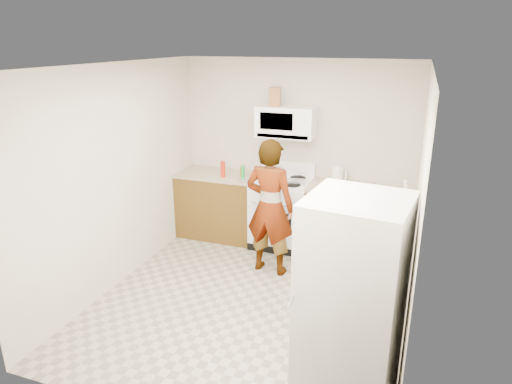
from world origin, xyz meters
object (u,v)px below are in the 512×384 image
at_px(gas_range, 282,212).
at_px(fridge, 351,305).
at_px(microwave, 286,122).
at_px(kettle, 337,175).
at_px(saucepan, 273,171).
at_px(person, 270,207).

bearing_deg(gas_range, fridge, -63.33).
distance_m(gas_range, microwave, 1.22).
relative_size(kettle, saucepan, 0.81).
bearing_deg(fridge, kettle, 109.53).
bearing_deg(person, microwave, -79.50).
bearing_deg(fridge, microwave, 122.89).
distance_m(microwave, saucepan, 0.70).
relative_size(microwave, fridge, 0.45).
xyz_separation_m(gas_range, saucepan, (-0.17, 0.09, 0.53)).
xyz_separation_m(microwave, fridge, (1.30, -2.72, -0.85)).
height_order(kettle, saucepan, kettle).
relative_size(fridge, kettle, 8.81).
height_order(gas_range, kettle, gas_range).
bearing_deg(microwave, kettle, 4.28).
xyz_separation_m(person, saucepan, (-0.24, 0.87, 0.19)).
bearing_deg(gas_range, microwave, 90.00).
bearing_deg(fridge, person, 131.29).
xyz_separation_m(fridge, kettle, (-0.60, 2.77, 0.18)).
bearing_deg(kettle, microwave, 176.10).
relative_size(person, saucepan, 6.98).
relative_size(person, kettle, 8.61).
xyz_separation_m(microwave, kettle, (0.70, 0.05, -0.67)).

